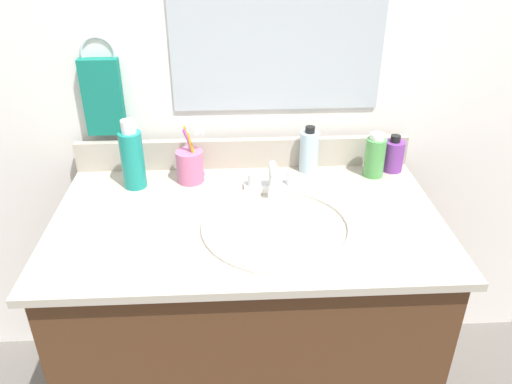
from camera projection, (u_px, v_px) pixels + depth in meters
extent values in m
cube|color=#4C2D19|center=(248.00, 325.00, 1.49)|extent=(0.96, 0.55, 0.71)
cube|color=#B2A899|center=(247.00, 219.00, 1.31)|extent=(1.00, 0.60, 0.02)
cube|color=#B2A899|center=(243.00, 153.00, 1.53)|extent=(1.00, 0.02, 0.09)
cube|color=white|center=(243.00, 181.00, 1.65)|extent=(2.10, 0.04, 1.30)
cube|color=#B2BCC6|center=(278.00, 10.00, 1.37)|extent=(0.60, 0.01, 0.56)
torus|color=silver|center=(98.00, 53.00, 1.40)|extent=(0.10, 0.01, 0.10)
cube|color=#147260|center=(103.00, 97.00, 1.44)|extent=(0.11, 0.04, 0.22)
torus|color=white|center=(279.00, 225.00, 1.25)|extent=(0.39, 0.39, 0.02)
ellipsoid|color=white|center=(278.00, 240.00, 1.28)|extent=(0.33, 0.33, 0.11)
cylinder|color=#B2B5BA|center=(278.00, 252.00, 1.29)|extent=(0.04, 0.04, 0.01)
cube|color=silver|center=(272.00, 186.00, 1.43)|extent=(0.16, 0.05, 0.01)
cylinder|color=silver|center=(272.00, 175.00, 1.41)|extent=(0.02, 0.02, 0.06)
cylinder|color=silver|center=(274.00, 171.00, 1.36)|extent=(0.02, 0.09, 0.02)
cylinder|color=silver|center=(253.00, 179.00, 1.41)|extent=(0.03, 0.03, 0.04)
cylinder|color=silver|center=(292.00, 178.00, 1.42)|extent=(0.03, 0.03, 0.04)
cylinder|color=teal|center=(133.00, 160.00, 1.40)|extent=(0.06, 0.06, 0.16)
cylinder|color=white|center=(128.00, 127.00, 1.35)|extent=(0.04, 0.04, 0.04)
cylinder|color=#4C9E4C|center=(375.00, 158.00, 1.47)|extent=(0.06, 0.06, 0.11)
cylinder|color=white|center=(377.00, 137.00, 1.44)|extent=(0.04, 0.04, 0.02)
cylinder|color=silver|center=(309.00, 152.00, 1.50)|extent=(0.06, 0.06, 0.12)
cylinder|color=black|center=(310.00, 130.00, 1.47)|extent=(0.03, 0.03, 0.02)
cylinder|color=#7A3899|center=(393.00, 156.00, 1.51)|extent=(0.06, 0.06, 0.09)
cylinder|color=black|center=(396.00, 139.00, 1.48)|extent=(0.03, 0.03, 0.02)
cylinder|color=#D16693|center=(190.00, 166.00, 1.45)|extent=(0.08, 0.08, 0.09)
cylinder|color=white|center=(190.00, 150.00, 1.44)|extent=(0.01, 0.04, 0.16)
cube|color=white|center=(189.00, 126.00, 1.42)|extent=(0.01, 0.02, 0.01)
cylinder|color=orange|center=(193.00, 153.00, 1.42)|extent=(0.04, 0.03, 0.16)
cube|color=white|center=(197.00, 132.00, 1.38)|extent=(0.01, 0.02, 0.01)
cylinder|color=#B23FBF|center=(194.00, 153.00, 1.43)|extent=(0.06, 0.02, 0.15)
cube|color=white|center=(201.00, 132.00, 1.41)|extent=(0.01, 0.02, 0.01)
cylinder|color=yellow|center=(194.00, 152.00, 1.43)|extent=(0.05, 0.01, 0.16)
cube|color=white|center=(200.00, 130.00, 1.40)|extent=(0.01, 0.02, 0.01)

